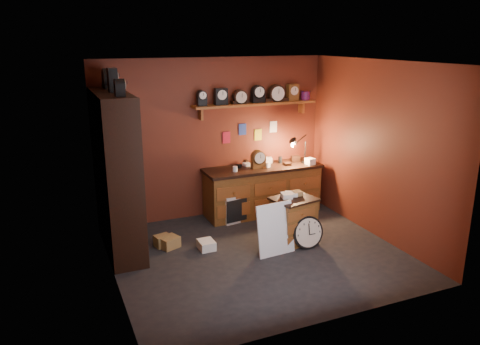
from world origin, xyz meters
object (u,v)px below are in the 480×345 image
object	(u,v)px
shelving_unit	(114,167)
low_cabinet	(293,218)
workbench	(263,187)
big_round_clock	(308,232)

from	to	relation	value
shelving_unit	low_cabinet	bearing A→B (deg)	-17.92
shelving_unit	workbench	xyz separation A→B (m)	(2.57, 0.49, -0.78)
low_cabinet	big_round_clock	xyz separation A→B (m)	(0.10, -0.27, -0.14)
low_cabinet	big_round_clock	bearing A→B (deg)	-81.83
workbench	shelving_unit	bearing A→B (deg)	-169.12
workbench	big_round_clock	xyz separation A→B (m)	(-0.01, -1.56, -0.23)
shelving_unit	big_round_clock	bearing A→B (deg)	-22.58
workbench	low_cabinet	distance (m)	1.30
workbench	low_cabinet	bearing A→B (deg)	-94.72
low_cabinet	big_round_clock	distance (m)	0.32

